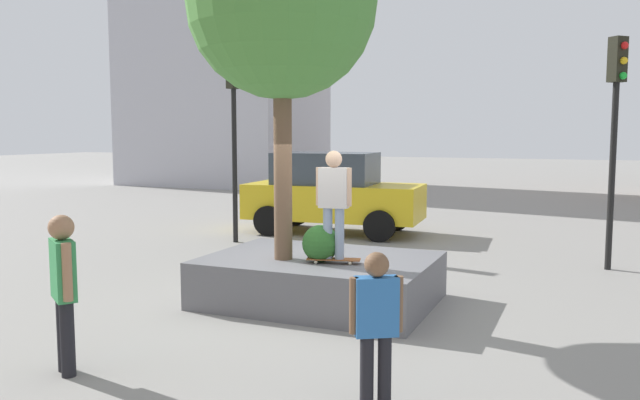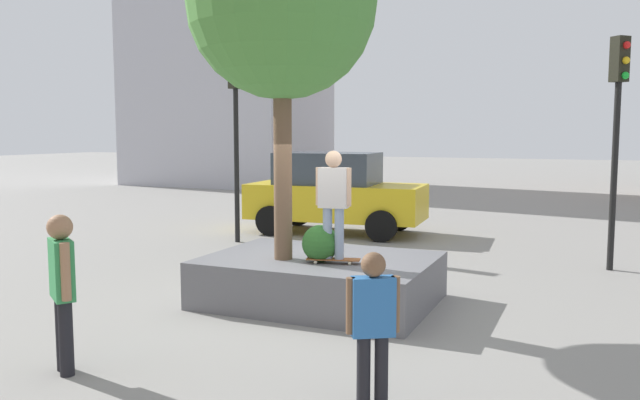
{
  "view_description": "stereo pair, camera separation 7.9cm",
  "coord_description": "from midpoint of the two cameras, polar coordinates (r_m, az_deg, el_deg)",
  "views": [
    {
      "loc": [
        3.93,
        -8.88,
        2.67
      ],
      "look_at": [
        0.07,
        0.26,
        1.63
      ],
      "focal_mm": 36.02,
      "sensor_mm": 36.0,
      "label": 1
    },
    {
      "loc": [
        4.0,
        -8.85,
        2.67
      ],
      "look_at": [
        0.07,
        0.26,
        1.63
      ],
      "focal_mm": 36.02,
      "sensor_mm": 36.0,
      "label": 2
    }
  ],
  "objects": [
    {
      "name": "traffic_light_corner",
      "position": [
        13.58,
        24.61,
        7.08
      ],
      "size": [
        0.37,
        0.37,
        4.48
      ],
      "color": "black",
      "rests_on": "ground"
    },
    {
      "name": "ground_plane",
      "position": [
        10.07,
        -1.19,
        -9.38
      ],
      "size": [
        120.0,
        120.0,
        0.0
      ],
      "primitive_type": "plane",
      "color": "gray"
    },
    {
      "name": "skateboard",
      "position": [
        9.61,
        0.97,
        -5.32
      ],
      "size": [
        0.83,
        0.4,
        0.07
      ],
      "color": "brown",
      "rests_on": "planter_ledge"
    },
    {
      "name": "planter_ledge",
      "position": [
        10.19,
        -0.23,
        -7.09
      ],
      "size": [
        3.48,
        2.52,
        0.73
      ],
      "primitive_type": "cube",
      "color": "slate",
      "rests_on": "ground"
    },
    {
      "name": "traffic_light_median",
      "position": [
        15.67,
        -7.78,
        7.56
      ],
      "size": [
        0.37,
        0.33,
        4.57
      ],
      "color": "black",
      "rests_on": "ground"
    },
    {
      "name": "bystander_watching",
      "position": [
        7.66,
        -22.11,
        -6.83
      ],
      "size": [
        0.51,
        0.44,
        1.78
      ],
      "color": "black",
      "rests_on": "ground"
    },
    {
      "name": "taxi_cab",
      "position": [
        17.05,
        0.91,
        0.68
      ],
      "size": [
        4.74,
        2.43,
        2.15
      ],
      "color": "gold",
      "rests_on": "ground"
    },
    {
      "name": "passerby_with_bag",
      "position": [
        6.26,
        4.64,
        -10.52
      ],
      "size": [
        0.46,
        0.36,
        1.55
      ],
      "color": "black",
      "rests_on": "ground"
    },
    {
      "name": "skateboarder",
      "position": [
        9.47,
        0.98,
        0.29
      ],
      "size": [
        0.54,
        0.25,
        1.61
      ],
      "color": "#8C9EB7",
      "rests_on": "skateboard"
    },
    {
      "name": "plaza_tree",
      "position": [
        9.96,
        -3.65,
        16.9
      ],
      "size": [
        2.84,
        2.84,
        5.27
      ],
      "color": "brown",
      "rests_on": "planter_ledge"
    },
    {
      "name": "boxwood_shrub",
      "position": [
        9.7,
        -0.19,
        -3.87
      ],
      "size": [
        0.56,
        0.56,
        0.56
      ],
      "primitive_type": "sphere",
      "color": "#2D6628",
      "rests_on": "planter_ledge"
    }
  ]
}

